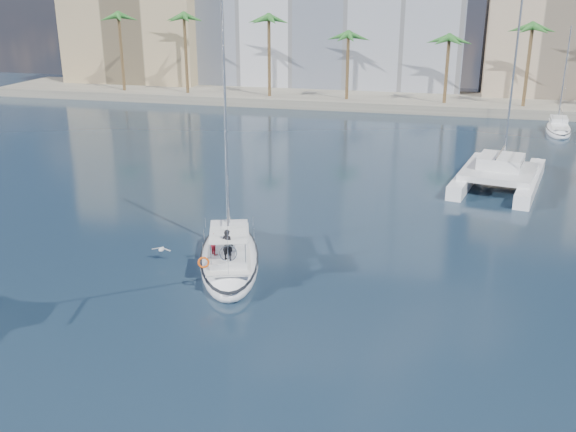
# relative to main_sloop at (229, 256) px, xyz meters

# --- Properties ---
(ground) EXTENTS (160.00, 160.00, 0.00)m
(ground) POSITION_rel_main_sloop_xyz_m (4.24, -2.33, -0.51)
(ground) COLOR black
(ground) RESTS_ON ground
(quay) EXTENTS (120.00, 14.00, 1.20)m
(quay) POSITION_rel_main_sloop_xyz_m (4.24, 58.67, 0.09)
(quay) COLOR gray
(quay) RESTS_ON ground
(building_tan_left) EXTENTS (22.00, 14.00, 22.00)m
(building_tan_left) POSITION_rel_main_sloop_xyz_m (-37.76, 66.67, 10.49)
(building_tan_left) COLOR tan
(building_tan_left) RESTS_ON ground
(building_beige) EXTENTS (20.00, 14.00, 20.00)m
(building_beige) POSITION_rel_main_sloop_xyz_m (26.24, 67.67, 9.49)
(building_beige) COLOR #CCB292
(building_beige) RESTS_ON ground
(palm_left) EXTENTS (3.60, 3.60, 12.30)m
(palm_left) POSITION_rel_main_sloop_xyz_m (-29.76, 54.67, 9.77)
(palm_left) COLOR brown
(palm_left) RESTS_ON ground
(palm_centre) EXTENTS (3.60, 3.60, 12.30)m
(palm_centre) POSITION_rel_main_sloop_xyz_m (4.24, 54.67, 9.77)
(palm_centre) COLOR brown
(palm_centre) RESTS_ON ground
(main_sloop) EXTENTS (6.70, 11.31, 16.01)m
(main_sloop) POSITION_rel_main_sloop_xyz_m (0.00, 0.00, 0.00)
(main_sloop) COLOR white
(main_sloop) RESTS_ON ground
(catamaran) EXTENTS (8.48, 13.32, 17.95)m
(catamaran) POSITION_rel_main_sloop_xyz_m (16.38, 20.90, 0.64)
(catamaran) COLOR white
(catamaran) RESTS_ON ground
(seagull) EXTENTS (1.22, 0.52, 0.22)m
(seagull) POSITION_rel_main_sloop_xyz_m (-4.14, -0.42, 0.22)
(seagull) COLOR silver
(seagull) RESTS_ON ground
(moored_yacht_a) EXTENTS (3.37, 9.52, 11.90)m
(moored_yacht_a) POSITION_rel_main_sloop_xyz_m (24.24, 44.67, -0.51)
(moored_yacht_a) COLOR white
(moored_yacht_a) RESTS_ON ground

